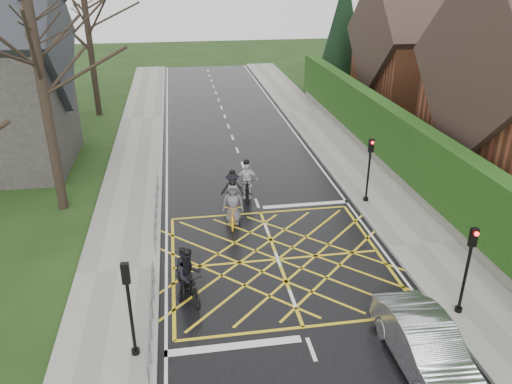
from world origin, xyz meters
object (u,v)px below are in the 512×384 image
object	(u,v)px
cyclist_front	(247,184)
cyclist_mid	(233,193)
cyclist_rear	(184,276)
cyclist_back	(189,280)
car	(426,346)
cyclist_lead	(233,209)

from	to	relation	value
cyclist_front	cyclist_mid	bearing A→B (deg)	-131.46
cyclist_rear	cyclist_back	distance (m)	0.62
cyclist_rear	cyclist_mid	bearing A→B (deg)	70.10
cyclist_front	cyclist_rear	bearing A→B (deg)	-110.52
cyclist_mid	cyclist_rear	bearing A→B (deg)	-95.47
cyclist_mid	cyclist_front	xyz separation A→B (m)	(0.76, 0.74, 0.07)
car	cyclist_front	bearing A→B (deg)	105.13
cyclist_front	car	xyz separation A→B (m)	(3.33, -11.80, -0.02)
cyclist_mid	car	world-z (taller)	cyclist_mid
cyclist_back	cyclist_mid	size ratio (longest dim) A/B	1.01
cyclist_rear	cyclist_lead	world-z (taller)	cyclist_lead
cyclist_rear	cyclist_back	size ratio (longest dim) A/B	0.85
cyclist_lead	cyclist_back	bearing A→B (deg)	-103.86
cyclist_lead	car	distance (m)	10.29
cyclist_lead	cyclist_rear	bearing A→B (deg)	-107.98
cyclist_back	cyclist_lead	bearing A→B (deg)	49.38
cyclist_mid	cyclist_lead	xyz separation A→B (m)	(-0.18, -1.69, 0.03)
cyclist_back	car	world-z (taller)	cyclist_back
cyclist_front	car	world-z (taller)	cyclist_front
cyclist_mid	car	distance (m)	11.79
cyclist_mid	cyclist_lead	distance (m)	1.70
cyclist_mid	car	size ratio (longest dim) A/B	0.45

